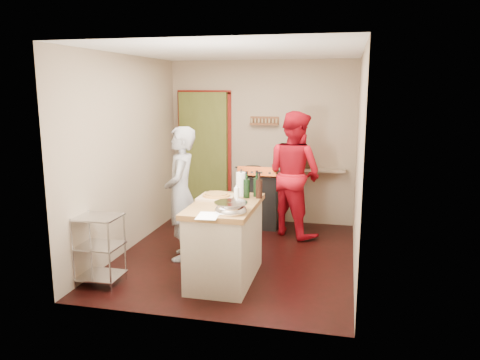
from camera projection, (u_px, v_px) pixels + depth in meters
name	position (u px, v px, depth m)	size (l,w,h in m)	color
floor	(236.00, 256.00, 6.14)	(3.50, 3.50, 0.00)	black
back_wall	(224.00, 151.00, 7.77)	(3.00, 0.44, 2.60)	gray
left_wall	(127.00, 154.00, 6.22)	(0.04, 3.50, 2.60)	gray
right_wall	(359.00, 162.00, 5.56)	(0.04, 3.50, 2.60)	gray
ceiling	(236.00, 51.00, 5.63)	(3.00, 3.50, 0.02)	white
stove	(260.00, 198.00, 7.40)	(0.60, 0.63, 1.00)	black
wire_shelving	(99.00, 247.00, 5.19)	(0.48, 0.40, 0.80)	silver
island	(225.00, 240.00, 5.31)	(0.72, 1.31, 1.21)	beige
person_stripe	(181.00, 194.00, 5.93)	(0.62, 0.41, 1.70)	silver
person_red	(294.00, 174.00, 6.89)	(0.90, 0.70, 1.85)	#B80C1C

